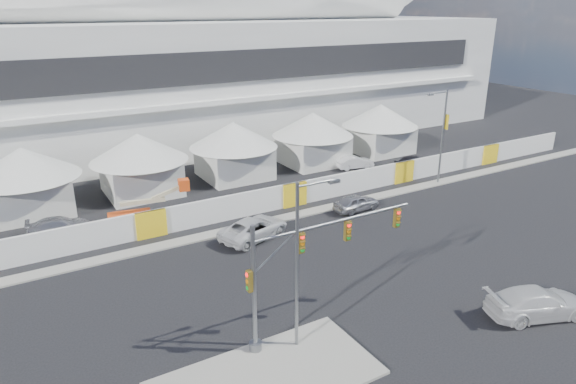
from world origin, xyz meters
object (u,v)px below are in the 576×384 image
pickup_near (537,302)px  lot_car_a (355,162)px  traffic_mast (294,270)px  pickup_curb (254,228)px  streetlight_median (301,255)px  sedan_silver (356,203)px  lot_car_c (60,226)px  boom_lift (137,213)px  lot_car_b (415,162)px  streetlight_curb (442,131)px

pickup_near → lot_car_a: bearing=2.5°
pickup_near → traffic_mast: 13.50m
pickup_curb → streetlight_median: streetlight_median is taller
sedan_silver → lot_car_c: sedan_silver is taller
boom_lift → lot_car_b: bearing=9.0°
sedan_silver → traffic_mast: 18.09m
sedan_silver → pickup_curb: (-9.52, -0.44, 0.08)m
streetlight_median → traffic_mast: bearing=87.4°
lot_car_a → lot_car_b: bearing=-114.0°
lot_car_b → streetlight_curb: 6.30m
pickup_curb → pickup_near: bearing=-171.6°
pickup_curb → lot_car_b: (21.48, 6.30, -0.02)m
pickup_near → streetlight_curb: 22.13m
pickup_near → lot_car_b: bearing=-10.3°
lot_car_c → streetlight_curb: bearing=-94.1°
pickup_near → lot_car_c: size_ratio=1.26×
traffic_mast → streetlight_curb: bearing=29.6°
lot_car_a → lot_car_c: (-28.32, -1.86, 0.00)m
pickup_near → lot_car_b: (12.91, 22.75, -0.07)m
lot_car_b → lot_car_c: (-33.35, 1.50, -0.10)m
lot_car_c → lot_car_b: bearing=-86.3°
streetlight_curb → lot_car_c: bearing=169.6°
boom_lift → sedan_silver: bearing=-11.7°
lot_car_a → pickup_near: bearing=173.0°
streetlight_median → lot_car_b: bearing=36.3°
lot_car_c → sedan_silver: bearing=-102.7°
pickup_curb → streetlight_median: bearing=144.2°
lot_car_a → streetlight_median: streetlight_median is taller
pickup_near → traffic_mast: (-12.21, 4.90, 3.03)m
pickup_curb → boom_lift: (-6.45, 6.83, 0.09)m
lot_car_a → lot_car_b: (5.03, -3.36, 0.10)m
lot_car_c → streetlight_median: (8.20, -20.01, 4.30)m
pickup_curb → streetlight_median: (-3.67, -12.21, 4.18)m
lot_car_a → lot_car_c: bearing=103.5°
traffic_mast → boom_lift: traffic_mast is taller
lot_car_b → lot_car_a: bearing=61.8°
sedan_silver → pickup_curb: pickup_curb is taller
sedan_silver → boom_lift: boom_lift is taller
sedan_silver → traffic_mast: bearing=129.6°
lot_car_a → streetlight_curb: bearing=-144.8°
traffic_mast → pickup_near: bearing=-21.9°
streetlight_curb → pickup_near: bearing=-122.1°
sedan_silver → lot_car_c: 22.62m
lot_car_b → traffic_mast: bearing=130.9°
pickup_near → traffic_mast: size_ratio=0.59×
streetlight_median → sedan_silver: bearing=43.8°
lot_car_a → traffic_mast: traffic_mast is taller
sedan_silver → lot_car_b: lot_car_b is taller
pickup_curb → streetlight_curb: bearing=-103.5°
pickup_curb → lot_car_b: pickup_curb is taller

